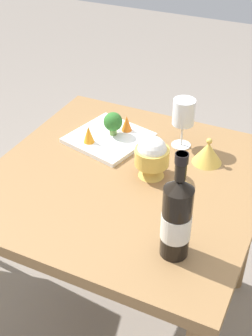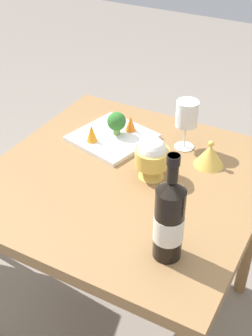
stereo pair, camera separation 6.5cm
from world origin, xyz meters
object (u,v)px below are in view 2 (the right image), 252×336
(broccoli_floret, at_px, (117,122))
(rice_bowl_lid, at_px, (210,155))
(serving_plate, at_px, (112,137))
(carrot_garnish_right, at_px, (92,133))
(rice_bowl, at_px, (152,157))
(wine_bottle, at_px, (169,219))
(wine_glass, at_px, (187,115))
(carrot_garnish_left, at_px, (131,123))

(broccoli_floret, bearing_deg, rice_bowl_lid, 89.53)
(serving_plate, relative_size, carrot_garnish_right, 4.80)
(rice_bowl, relative_size, rice_bowl_lid, 1.42)
(wine_bottle, bearing_deg, wine_glass, -162.37)
(wine_glass, xyz_separation_m, rice_bowl_lid, (0.06, 0.11, -0.09))
(carrot_garnish_left, bearing_deg, wine_bottle, 36.99)
(carrot_garnish_left, distance_m, carrot_garnish_right, 0.16)
(rice_bowl_lid, relative_size, broccoli_floret, 1.17)
(rice_bowl_lid, distance_m, carrot_garnish_left, 0.33)
(wine_glass, relative_size, carrot_garnish_right, 2.84)
(serving_plate, bearing_deg, wine_glass, 107.03)
(carrot_garnish_left, bearing_deg, carrot_garnish_right, -33.18)
(serving_plate, distance_m, broccoli_floret, 0.06)
(wine_glass, bearing_deg, carrot_garnish_right, -64.31)
(wine_glass, distance_m, rice_bowl_lid, 0.16)
(rice_bowl_lid, bearing_deg, serving_plate, -87.55)
(rice_bowl, xyz_separation_m, broccoli_floret, (-0.15, -0.21, -0.01))
(wine_glass, height_order, serving_plate, wine_glass)
(wine_glass, relative_size, serving_plate, 0.59)
(wine_glass, xyz_separation_m, carrot_garnish_right, (0.14, -0.29, -0.08))
(serving_plate, height_order, broccoli_floret, broccoli_floret)
(broccoli_floret, distance_m, carrot_garnish_right, 0.10)
(wine_glass, height_order, carrot_garnish_right, wine_glass)
(wine_bottle, xyz_separation_m, broccoli_floret, (-0.44, -0.40, -0.06))
(broccoli_floret, relative_size, carrot_garnish_right, 1.36)
(serving_plate, bearing_deg, carrot_garnish_right, -34.70)
(rice_bowl, bearing_deg, carrot_garnish_right, -104.25)
(wine_glass, bearing_deg, rice_bowl, -7.35)
(rice_bowl, xyz_separation_m, serving_plate, (-0.13, -0.22, -0.07))
(rice_bowl_lid, relative_size, serving_plate, 0.33)
(rice_bowl, xyz_separation_m, rice_bowl_lid, (-0.15, 0.14, -0.04))
(rice_bowl, distance_m, rice_bowl_lid, 0.21)
(rice_bowl_lid, bearing_deg, carrot_garnish_left, -98.77)
(wine_glass, height_order, rice_bowl_lid, wine_glass)
(broccoli_floret, bearing_deg, serving_plate, -25.11)
(wine_glass, relative_size, broccoli_floret, 2.09)
(rice_bowl, relative_size, broccoli_floret, 1.65)
(wine_bottle, height_order, carrot_garnish_right, wine_bottle)
(wine_glass, xyz_separation_m, carrot_garnish_left, (0.01, -0.21, -0.08))
(wine_glass, bearing_deg, serving_plate, -72.97)
(serving_plate, bearing_deg, rice_bowl, 59.05)
(rice_bowl, distance_m, serving_plate, 0.27)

